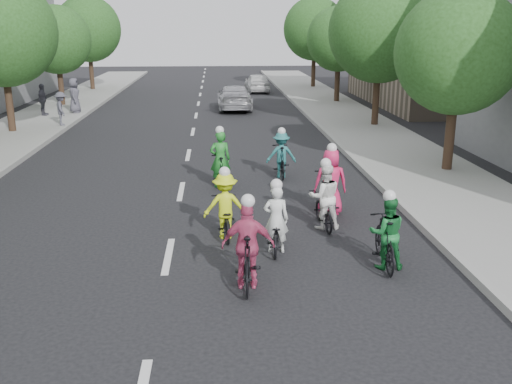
{
  "coord_description": "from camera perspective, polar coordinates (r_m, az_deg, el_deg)",
  "views": [
    {
      "loc": [
        1.08,
        -11.5,
        4.78
      ],
      "look_at": [
        1.99,
        1.36,
        1.0
      ],
      "focal_mm": 40.0,
      "sensor_mm": 36.0,
      "label": 1
    }
  ],
  "objects": [
    {
      "name": "follow_car_trail",
      "position": [
        43.18,
        0.12,
        10.89
      ],
      "size": [
        1.81,
        4.13,
        1.38
      ],
      "primitive_type": "imported",
      "rotation": [
        0.0,
        0.0,
        3.19
      ],
      "color": "silver",
      "rests_on": "ground"
    },
    {
      "name": "cyclist_7",
      "position": [
        18.6,
        2.52,
        3.45
      ],
      "size": [
        0.97,
        1.75,
        1.64
      ],
      "rotation": [
        0.0,
        0.0,
        3.15
      ],
      "color": "black",
      "rests_on": "ground"
    },
    {
      "name": "cyclist_0",
      "position": [
        12.48,
        1.98,
        -3.59
      ],
      "size": [
        0.72,
        1.61,
        1.65
      ],
      "rotation": [
        0.0,
        0.0,
        3.02
      ],
      "color": "black",
      "rests_on": "ground"
    },
    {
      "name": "tree_l_5",
      "position": [
        45.46,
        -16.44,
        15.36
      ],
      "size": [
        4.8,
        4.8,
        6.93
      ],
      "color": "black",
      "rests_on": "ground"
    },
    {
      "name": "tree_r_0",
      "position": [
        19.7,
        19.54,
        13.05
      ],
      "size": [
        4.0,
        4.0,
        5.97
      ],
      "color": "black",
      "rests_on": "ground"
    },
    {
      "name": "tree_r_1",
      "position": [
        28.18,
        12.28,
        15.44
      ],
      "size": [
        4.8,
        4.8,
        6.93
      ],
      "color": "black",
      "rests_on": "ground"
    },
    {
      "name": "bldg_se",
      "position": [
        38.52,
        19.35,
        14.28
      ],
      "size": [
        10.0,
        14.0,
        8.0
      ],
      "primitive_type": "cube",
      "color": "gray",
      "rests_on": "ground"
    },
    {
      "name": "tree_l_4",
      "position": [
        36.71,
        -19.32,
        14.17
      ],
      "size": [
        4.0,
        4.0,
        5.97
      ],
      "color": "black",
      "rests_on": "ground"
    },
    {
      "name": "spectator_1",
      "position": [
        32.74,
        -20.57,
        8.65
      ],
      "size": [
        0.47,
        1.01,
        1.67
      ],
      "primitive_type": "imported",
      "rotation": [
        0.0,
        0.0,
        1.5
      ],
      "color": "#4A4955",
      "rests_on": "sidewalk_left"
    },
    {
      "name": "cyclist_5",
      "position": [
        17.48,
        -3.59,
        2.64
      ],
      "size": [
        0.67,
        1.65,
        1.89
      ],
      "rotation": [
        0.0,
        0.0,
        3.25
      ],
      "color": "black",
      "rests_on": "ground"
    },
    {
      "name": "spectator_2",
      "position": [
        33.18,
        -17.71,
        9.18
      ],
      "size": [
        0.66,
        0.95,
        1.88
      ],
      "primitive_type": "imported",
      "rotation": [
        0.0,
        0.0,
        1.64
      ],
      "color": "#504E5B",
      "rests_on": "sidewalk_left"
    },
    {
      "name": "spectator_0",
      "position": [
        29.11,
        -18.9,
        7.89
      ],
      "size": [
        0.92,
        1.17,
        1.6
      ],
      "primitive_type": "imported",
      "rotation": [
        0.0,
        0.0,
        1.93
      ],
      "color": "#51515E",
      "rests_on": "sidewalk_left"
    },
    {
      "name": "tree_r_3",
      "position": [
        45.76,
        5.87,
        15.91
      ],
      "size": [
        4.8,
        4.8,
        6.93
      ],
      "color": "black",
      "rests_on": "ground"
    },
    {
      "name": "cyclist_1",
      "position": [
        11.92,
        12.84,
        -4.45
      ],
      "size": [
        0.78,
        1.82,
        1.66
      ],
      "rotation": [
        0.0,
        0.0,
        3.06
      ],
      "color": "black",
      "rests_on": "ground"
    },
    {
      "name": "tree_r_2",
      "position": [
        36.93,
        8.28,
        14.9
      ],
      "size": [
        4.0,
        4.0,
        5.97
      ],
      "color": "black",
      "rests_on": "ground"
    },
    {
      "name": "cyclist_3",
      "position": [
        10.76,
        -0.81,
        -6.07
      ],
      "size": [
        1.02,
        1.87,
        1.84
      ],
      "rotation": [
        0.0,
        0.0,
        3.07
      ],
      "color": "black",
      "rests_on": "ground"
    },
    {
      "name": "curb_left",
      "position": [
        23.14,
        -21.96,
        3.44
      ],
      "size": [
        0.18,
        80.0,
        0.18
      ],
      "primitive_type": "cube",
      "color": "#999993",
      "rests_on": "ground"
    },
    {
      "name": "cyclist_4",
      "position": [
        15.06,
        7.39,
        0.3
      ],
      "size": [
        0.88,
        1.99,
        1.89
      ],
      "rotation": [
        0.0,
        0.0,
        3.08
      ],
      "color": "black",
      "rests_on": "ground"
    },
    {
      "name": "tree_l_3",
      "position": [
        28.08,
        -24.17,
        14.42
      ],
      "size": [
        4.8,
        4.8,
        6.93
      ],
      "color": "black",
      "rests_on": "ground"
    },
    {
      "name": "cyclist_6",
      "position": [
        13.95,
        6.82,
        -1.11
      ],
      "size": [
        0.82,
        1.61,
        1.76
      ],
      "rotation": [
        0.0,
        0.0,
        3.2
      ],
      "color": "black",
      "rests_on": "ground"
    },
    {
      "name": "follow_car_lead",
      "position": [
        33.99,
        -2.16,
        9.43
      ],
      "size": [
        1.99,
        4.88,
        1.41
      ],
      "primitive_type": "imported",
      "rotation": [
        0.0,
        0.0,
        3.14
      ],
      "color": "#B2B1B6",
      "rests_on": "ground"
    },
    {
      "name": "ground",
      "position": [
        12.5,
        -8.76,
        -6.34
      ],
      "size": [
        120.0,
        120.0,
        0.0
      ],
      "primitive_type": "plane",
      "color": "black",
      "rests_on": "ground"
    },
    {
      "name": "sidewalk_right",
      "position": [
        23.07,
        13.51,
        4.11
      ],
      "size": [
        4.0,
        80.0,
        0.15
      ],
      "primitive_type": "cube",
      "color": "gray",
      "rests_on": "ground"
    },
    {
      "name": "cyclist_2",
      "position": [
        13.27,
        -3.1,
        -1.95
      ],
      "size": [
        1.03,
        1.71,
        1.7
      ],
      "rotation": [
        0.0,
        0.0,
        3.2
      ],
      "color": "black",
      "rests_on": "ground"
    },
    {
      "name": "curb_right",
      "position": [
        22.56,
        8.78,
        4.14
      ],
      "size": [
        0.18,
        80.0,
        0.18
      ],
      "primitive_type": "cube",
      "color": "#999993",
      "rests_on": "ground"
    }
  ]
}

